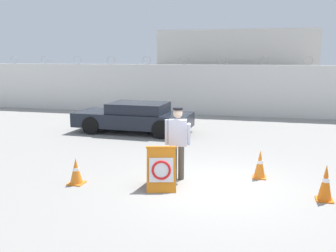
# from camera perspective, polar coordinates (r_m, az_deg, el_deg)

# --- Properties ---
(ground_plane) EXTENTS (90.00, 90.00, 0.00)m
(ground_plane) POSITION_cam_1_polar(r_m,az_deg,el_deg) (9.12, 7.19, -9.17)
(ground_plane) COLOR gray
(perimeter_wall) EXTENTS (36.00, 0.30, 3.09)m
(perimeter_wall) POSITION_cam_1_polar(r_m,az_deg,el_deg) (19.78, 11.30, 5.32)
(perimeter_wall) COLOR silver
(perimeter_wall) RESTS_ON ground_plane
(building_block) EXTENTS (8.80, 6.67, 4.52)m
(building_block) POSITION_cam_1_polar(r_m,az_deg,el_deg) (24.33, 10.62, 8.50)
(building_block) COLOR beige
(building_block) RESTS_ON ground_plane
(barricade_sign) EXTENTS (0.87, 0.97, 1.01)m
(barricade_sign) POSITION_cam_1_polar(r_m,az_deg,el_deg) (8.81, -1.03, -6.37)
(barricade_sign) COLOR orange
(barricade_sign) RESTS_ON ground_plane
(security_guard) EXTENTS (0.68, 0.38, 1.83)m
(security_guard) POSITION_cam_1_polar(r_m,az_deg,el_deg) (9.32, 1.48, -2.04)
(security_guard) COLOR #514C42
(security_guard) RESTS_ON ground_plane
(traffic_cone_near) EXTENTS (0.34, 0.34, 0.73)m
(traffic_cone_near) POSITION_cam_1_polar(r_m,az_deg,el_deg) (9.86, 13.83, -5.67)
(traffic_cone_near) COLOR orange
(traffic_cone_near) RESTS_ON ground_plane
(traffic_cone_mid) EXTENTS (0.36, 0.36, 0.64)m
(traffic_cone_mid) POSITION_cam_1_polar(r_m,az_deg,el_deg) (9.42, -13.83, -6.72)
(traffic_cone_mid) COLOR orange
(traffic_cone_mid) RESTS_ON ground_plane
(traffic_cone_far) EXTENTS (0.35, 0.35, 0.80)m
(traffic_cone_far) POSITION_cam_1_polar(r_m,az_deg,el_deg) (8.79, 22.89, -7.97)
(traffic_cone_far) COLOR orange
(traffic_cone_far) RESTS_ON ground_plane
(parked_car_front_coupe) EXTENTS (4.78, 2.08, 1.22)m
(parked_car_front_coupe) POSITION_cam_1_polar(r_m,az_deg,el_deg) (15.28, -5.14, 1.37)
(parked_car_front_coupe) COLOR black
(parked_car_front_coupe) RESTS_ON ground_plane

